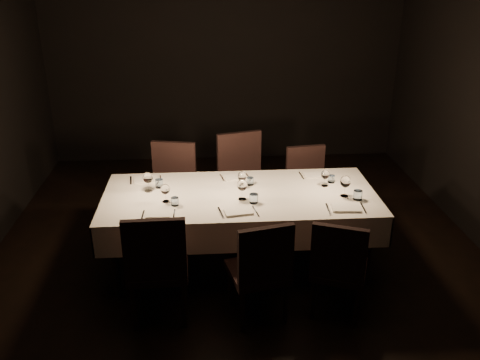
{
  "coord_description": "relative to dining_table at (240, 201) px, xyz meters",
  "views": [
    {
      "loc": [
        -0.31,
        -4.25,
        2.72
      ],
      "look_at": [
        0.0,
        0.0,
        0.9
      ],
      "focal_mm": 38.0,
      "sensor_mm": 36.0,
      "label": 1
    }
  ],
  "objects": [
    {
      "name": "chair_near_left",
      "position": [
        -0.71,
        -0.79,
        -0.14
      ],
      "size": [
        0.49,
        0.49,
        0.99
      ],
      "rotation": [
        0.0,
        0.0,
        3.16
      ],
      "color": "black",
      "rests_on": "ground"
    },
    {
      "name": "chair_near_right",
      "position": [
        0.73,
        -0.84,
        -0.19
      ],
      "size": [
        0.56,
        0.56,
        0.9
      ],
      "rotation": [
        0.0,
        0.0,
        2.77
      ],
      "color": "black",
      "rests_on": "ground"
    },
    {
      "name": "place_setting_near_right",
      "position": [
        0.95,
        -0.22,
        0.15
      ],
      "size": [
        0.36,
        0.42,
        0.2
      ],
      "rotation": [
        0.0,
        0.0,
        -0.06
      ],
      "color": "silver",
      "rests_on": "dining_table"
    },
    {
      "name": "place_setting_far_left",
      "position": [
        -0.84,
        0.22,
        0.15
      ],
      "size": [
        0.35,
        0.41,
        0.19
      ],
      "rotation": [
        0.0,
        0.0,
        0.13
      ],
      "color": "silver",
      "rests_on": "dining_table"
    },
    {
      "name": "place_setting_near_left",
      "position": [
        -0.67,
        -0.22,
        0.14
      ],
      "size": [
        0.31,
        0.4,
        0.17
      ],
      "rotation": [
        0.0,
        0.0,
        -0.02
      ],
      "color": "silver",
      "rests_on": "dining_table"
    },
    {
      "name": "place_setting_near_center",
      "position": [
        0.02,
        -0.22,
        0.15
      ],
      "size": [
        0.36,
        0.41,
        0.19
      ],
      "rotation": [
        0.0,
        0.0,
        0.18
      ],
      "color": "silver",
      "rests_on": "dining_table"
    },
    {
      "name": "dining_table",
      "position": [
        0.0,
        0.0,
        0.0
      ],
      "size": [
        2.52,
        1.12,
        0.76
      ],
      "color": "black",
      "rests_on": "ground"
    },
    {
      "name": "place_setting_far_right",
      "position": [
        0.83,
        0.22,
        0.14
      ],
      "size": [
        0.3,
        0.39,
        0.17
      ],
      "rotation": [
        0.0,
        0.0,
        0.07
      ],
      "color": "silver",
      "rests_on": "dining_table"
    },
    {
      "name": "chair_far_left",
      "position": [
        -0.67,
        0.76,
        -0.15
      ],
      "size": [
        0.56,
        0.56,
        0.98
      ],
      "rotation": [
        0.0,
        0.0,
        -0.2
      ],
      "color": "black",
      "rests_on": "ground"
    },
    {
      "name": "chair_far_right",
      "position": [
        0.8,
        0.79,
        -0.19
      ],
      "size": [
        0.49,
        0.49,
        0.9
      ],
      "rotation": [
        0.0,
        0.0,
        0.14
      ],
      "color": "black",
      "rests_on": "ground"
    },
    {
      "name": "place_setting_far_center",
      "position": [
        0.03,
        0.22,
        0.14
      ],
      "size": [
        0.32,
        0.39,
        0.17
      ],
      "rotation": [
        0.0,
        0.0,
        0.18
      ],
      "color": "silver",
      "rests_on": "dining_table"
    },
    {
      "name": "chair_far_center",
      "position": [
        0.09,
        0.86,
        -0.12
      ],
      "size": [
        0.61,
        0.61,
        1.04
      ],
      "rotation": [
        0.0,
        0.0,
        0.26
      ],
      "color": "black",
      "rests_on": "ground"
    },
    {
      "name": "chair_near_center",
      "position": [
        0.1,
        -0.86,
        -0.18
      ],
      "size": [
        0.53,
        0.53,
        0.92
      ],
      "rotation": [
        0.0,
        0.0,
        3.37
      ],
      "color": "black",
      "rests_on": "ground"
    },
    {
      "name": "room",
      "position": [
        0.0,
        0.0,
        0.81
      ],
      "size": [
        5.01,
        6.01,
        3.01
      ],
      "color": "black",
      "rests_on": "ground"
    }
  ]
}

